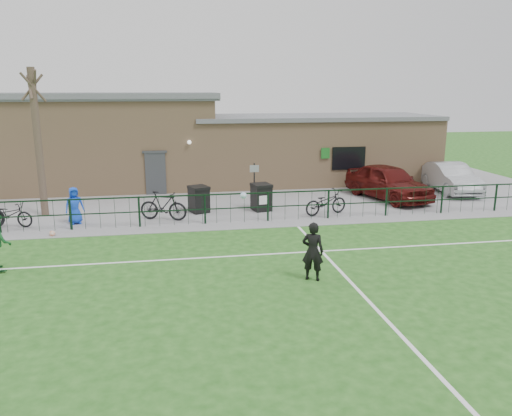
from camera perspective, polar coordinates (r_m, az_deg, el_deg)
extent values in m
plane|color=#1F5218|center=(12.39, 4.01, -11.25)|extent=(90.00, 90.00, 0.00)
cube|color=gray|center=(25.10, -3.30, 1.62)|extent=(34.00, 13.00, 0.02)
cube|color=white|center=(19.61, -1.39, -1.79)|extent=(28.00, 0.10, 0.01)
cube|color=white|center=(16.02, 0.61, -5.34)|extent=(28.00, 0.10, 0.01)
cube|color=white|center=(12.98, 12.77, -10.36)|extent=(0.10, 16.00, 0.01)
cube|color=black|center=(19.65, -1.49, 0.03)|extent=(28.00, 0.10, 1.20)
cylinder|color=#443429|center=(22.15, -23.63, 6.75)|extent=(0.30, 0.30, 6.00)
cube|color=black|center=(21.38, -6.54, 0.90)|extent=(0.93, 0.98, 1.04)
cube|color=black|center=(21.58, 0.60, 1.15)|extent=(0.87, 0.94, 1.08)
cylinder|color=black|center=(21.89, -0.20, 2.57)|extent=(0.07, 0.07, 2.00)
imported|color=#4C0F0D|center=(24.57, 14.87, 2.91)|extent=(3.22, 5.20, 1.65)
imported|color=#A0A2A7|center=(27.26, 21.33, 3.25)|extent=(2.03, 4.59, 1.47)
imported|color=black|center=(21.21, -26.31, -0.65)|extent=(1.94, 1.18, 0.96)
imported|color=black|center=(20.28, -10.56, 0.25)|extent=(2.02, 1.21, 1.17)
imported|color=black|center=(21.05, 7.98, 0.65)|extent=(2.10, 1.26, 1.04)
imported|color=blue|center=(20.62, -20.04, 0.26)|extent=(0.82, 0.68, 1.45)
imported|color=black|center=(13.82, 6.50, -4.94)|extent=(0.71, 0.61, 1.65)
sphere|color=white|center=(16.55, -1.45, 1.44)|extent=(0.22, 0.22, 0.22)
sphere|color=white|center=(19.37, -22.24, -2.71)|extent=(0.21, 0.21, 0.21)
cube|color=tan|center=(27.76, -4.07, 6.39)|extent=(24.00, 5.00, 3.50)
cube|color=tan|center=(27.65, -17.36, 10.69)|extent=(11.52, 5.00, 1.20)
cube|color=#525559|center=(27.63, -17.46, 12.17)|extent=(12.02, 5.40, 0.28)
cube|color=#525559|center=(28.61, 6.62, 10.27)|extent=(13.44, 5.30, 0.22)
cube|color=#383A3D|center=(25.23, -11.40, 3.84)|extent=(1.00, 0.08, 2.10)
cube|color=black|center=(26.78, 10.55, 5.62)|extent=(1.80, 0.08, 1.20)
cube|color=#19661E|center=(26.28, 7.94, 6.23)|extent=(0.45, 0.04, 0.55)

